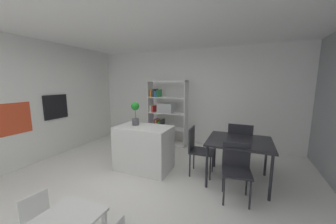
# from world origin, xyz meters

# --- Properties ---
(ground_plane) EXTENTS (8.75, 8.75, 0.00)m
(ground_plane) POSITION_xyz_m (0.00, 0.00, 0.00)
(ground_plane) COLOR silver
(ceiling_slab) EXTENTS (6.37, 5.50, 0.06)m
(ceiling_slab) POSITION_xyz_m (0.00, 0.00, 2.71)
(ceiling_slab) COLOR white
(ceiling_slab) RESTS_ON ground_plane
(back_partition) EXTENTS (6.37, 0.06, 2.68)m
(back_partition) POSITION_xyz_m (0.00, 2.72, 1.34)
(back_partition) COLOR white
(back_partition) RESTS_ON ground_plane
(tall_cabinet_run_left) EXTENTS (0.61, 4.95, 2.68)m
(tall_cabinet_run_left) POSITION_xyz_m (-2.82, 0.00, 1.34)
(tall_cabinet_run_left) COLOR silver
(tall_cabinet_run_left) RESTS_ON ground_plane
(built_in_oven) EXTENTS (0.06, 0.58, 0.57)m
(built_in_oven) POSITION_xyz_m (-2.49, 0.53, 1.19)
(built_in_oven) COLOR black
(built_in_oven) RESTS_ON ground_plane
(kitchen_island) EXTENTS (1.09, 0.67, 0.89)m
(kitchen_island) POSITION_xyz_m (-0.16, 0.66, 0.44)
(kitchen_island) COLOR silver
(kitchen_island) RESTS_ON ground_plane
(potted_plant_on_island) EXTENTS (0.17, 0.17, 0.48)m
(potted_plant_on_island) POSITION_xyz_m (-0.38, 0.72, 1.17)
(potted_plant_on_island) COLOR #4C4C51
(potted_plant_on_island) RESTS_ON kitchen_island
(open_bookshelf) EXTENTS (1.11, 0.35, 1.80)m
(open_bookshelf) POSITION_xyz_m (-0.43, 2.29, 0.90)
(open_bookshelf) COLOR white
(open_bookshelf) RESTS_ON ground_plane
(child_table) EXTENTS (0.57, 0.52, 0.48)m
(child_table) POSITION_xyz_m (0.17, -1.37, 0.40)
(child_table) COLOR white
(child_table) RESTS_ON ground_plane
(child_chair_left) EXTENTS (0.33, 0.33, 0.56)m
(child_chair_left) POSITION_xyz_m (-0.30, -1.36, 0.31)
(child_chair_left) COLOR white
(child_chair_left) RESTS_ON ground_plane
(dining_table) EXTENTS (1.07, 0.95, 0.76)m
(dining_table) POSITION_xyz_m (1.63, 0.88, 0.69)
(dining_table) COLOR #232328
(dining_table) RESTS_ON ground_plane
(dining_chair_island_side) EXTENTS (0.46, 0.43, 0.91)m
(dining_chair_island_side) POSITION_xyz_m (0.88, 0.88, 0.54)
(dining_chair_island_side) COLOR #232328
(dining_chair_island_side) RESTS_ON ground_plane
(dining_chair_far) EXTENTS (0.46, 0.44, 0.96)m
(dining_chair_far) POSITION_xyz_m (1.63, 1.38, 0.57)
(dining_chair_far) COLOR #232328
(dining_chair_far) RESTS_ON ground_plane
(dining_chair_near) EXTENTS (0.47, 0.46, 0.84)m
(dining_chair_near) POSITION_xyz_m (1.62, 0.37, 0.51)
(dining_chair_near) COLOR #232328
(dining_chair_near) RESTS_ON ground_plane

